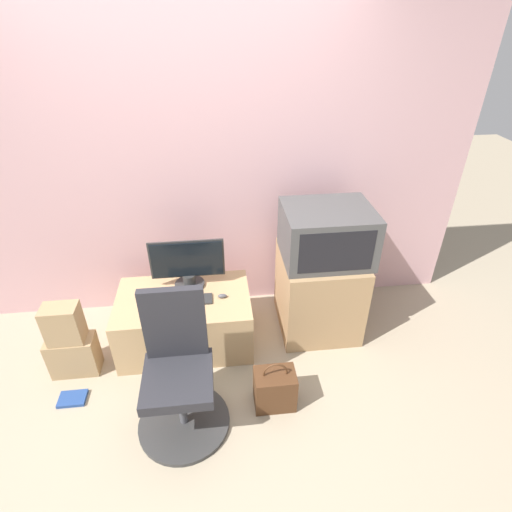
{
  "coord_description": "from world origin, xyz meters",
  "views": [
    {
      "loc": [
        0.18,
        -1.59,
        2.3
      ],
      "look_at": [
        0.46,
        0.91,
        0.69
      ],
      "focal_mm": 28.0,
      "sensor_mm": 36.0,
      "label": 1
    }
  ],
  "objects_px": {
    "main_monitor": "(188,265)",
    "keyboard": "(189,300)",
    "crt_tv": "(327,234)",
    "cardboard_box_lower": "(74,355)",
    "mouse": "(222,296)",
    "book": "(73,399)",
    "office_chair": "(179,379)",
    "handbag": "(275,389)"
  },
  "relations": [
    {
      "from": "mouse",
      "to": "handbag",
      "type": "xyz_separation_m",
      "value": [
        0.3,
        -0.62,
        -0.31
      ]
    },
    {
      "from": "main_monitor",
      "to": "handbag",
      "type": "distance_m",
      "value": 1.09
    },
    {
      "from": "cardboard_box_lower",
      "to": "handbag",
      "type": "relative_size",
      "value": 0.88
    },
    {
      "from": "crt_tv",
      "to": "handbag",
      "type": "distance_m",
      "value": 1.14
    },
    {
      "from": "keyboard",
      "to": "mouse",
      "type": "height_order",
      "value": "mouse"
    },
    {
      "from": "main_monitor",
      "to": "keyboard",
      "type": "relative_size",
      "value": 1.62
    },
    {
      "from": "mouse",
      "to": "office_chair",
      "type": "relative_size",
      "value": 0.07
    },
    {
      "from": "handbag",
      "to": "main_monitor",
      "type": "bearing_deg",
      "value": 124.1
    },
    {
      "from": "office_chair",
      "to": "handbag",
      "type": "bearing_deg",
      "value": 3.69
    },
    {
      "from": "crt_tv",
      "to": "cardboard_box_lower",
      "type": "relative_size",
      "value": 1.93
    },
    {
      "from": "crt_tv",
      "to": "cardboard_box_lower",
      "type": "bearing_deg",
      "value": -171.34
    },
    {
      "from": "main_monitor",
      "to": "office_chair",
      "type": "xyz_separation_m",
      "value": [
        -0.05,
        -0.85,
        -0.27
      ]
    },
    {
      "from": "mouse",
      "to": "crt_tv",
      "type": "height_order",
      "value": "crt_tv"
    },
    {
      "from": "office_chair",
      "to": "book",
      "type": "relative_size",
      "value": 5.26
    },
    {
      "from": "keyboard",
      "to": "cardboard_box_lower",
      "type": "height_order",
      "value": "keyboard"
    },
    {
      "from": "main_monitor",
      "to": "crt_tv",
      "type": "bearing_deg",
      "value": -4.21
    },
    {
      "from": "main_monitor",
      "to": "office_chair",
      "type": "distance_m",
      "value": 0.89
    },
    {
      "from": "crt_tv",
      "to": "cardboard_box_lower",
      "type": "height_order",
      "value": "crt_tv"
    },
    {
      "from": "cardboard_box_lower",
      "to": "office_chair",
      "type": "bearing_deg",
      "value": -31.62
    },
    {
      "from": "cardboard_box_lower",
      "to": "handbag",
      "type": "xyz_separation_m",
      "value": [
        1.39,
        -0.45,
        -0.01
      ]
    },
    {
      "from": "cardboard_box_lower",
      "to": "book",
      "type": "xyz_separation_m",
      "value": [
        0.03,
        -0.27,
        -0.14
      ]
    },
    {
      "from": "crt_tv",
      "to": "office_chair",
      "type": "height_order",
      "value": "crt_tv"
    },
    {
      "from": "main_monitor",
      "to": "keyboard",
      "type": "distance_m",
      "value": 0.27
    },
    {
      "from": "main_monitor",
      "to": "keyboard",
      "type": "bearing_deg",
      "value": -90.8
    },
    {
      "from": "mouse",
      "to": "book",
      "type": "xyz_separation_m",
      "value": [
        -1.06,
        -0.44,
        -0.44
      ]
    },
    {
      "from": "mouse",
      "to": "main_monitor",
      "type": "bearing_deg",
      "value": 142.73
    },
    {
      "from": "office_chair",
      "to": "main_monitor",
      "type": "bearing_deg",
      "value": 86.63
    },
    {
      "from": "crt_tv",
      "to": "keyboard",
      "type": "bearing_deg",
      "value": -173.4
    },
    {
      "from": "crt_tv",
      "to": "office_chair",
      "type": "distance_m",
      "value": 1.42
    },
    {
      "from": "crt_tv",
      "to": "cardboard_box_lower",
      "type": "distance_m",
      "value": 2.02
    },
    {
      "from": "crt_tv",
      "to": "handbag",
      "type": "relative_size",
      "value": 1.69
    },
    {
      "from": "mouse",
      "to": "book",
      "type": "relative_size",
      "value": 0.36
    },
    {
      "from": "main_monitor",
      "to": "keyboard",
      "type": "xyz_separation_m",
      "value": [
        -0.0,
        -0.19,
        -0.18
      ]
    },
    {
      "from": "mouse",
      "to": "crt_tv",
      "type": "distance_m",
      "value": 0.89
    },
    {
      "from": "main_monitor",
      "to": "handbag",
      "type": "xyz_separation_m",
      "value": [
        0.55,
        -0.81,
        -0.49
      ]
    },
    {
      "from": "main_monitor",
      "to": "office_chair",
      "type": "relative_size",
      "value": 0.58
    },
    {
      "from": "keyboard",
      "to": "mouse",
      "type": "bearing_deg",
      "value": 1.95
    },
    {
      "from": "keyboard",
      "to": "crt_tv",
      "type": "bearing_deg",
      "value": 6.6
    },
    {
      "from": "crt_tv",
      "to": "office_chair",
      "type": "relative_size",
      "value": 0.67
    },
    {
      "from": "office_chair",
      "to": "cardboard_box_lower",
      "type": "height_order",
      "value": "office_chair"
    },
    {
      "from": "main_monitor",
      "to": "cardboard_box_lower",
      "type": "xyz_separation_m",
      "value": [
        -0.84,
        -0.36,
        -0.48
      ]
    },
    {
      "from": "keyboard",
      "to": "cardboard_box_lower",
      "type": "xyz_separation_m",
      "value": [
        -0.84,
        -0.17,
        -0.29
      ]
    }
  ]
}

